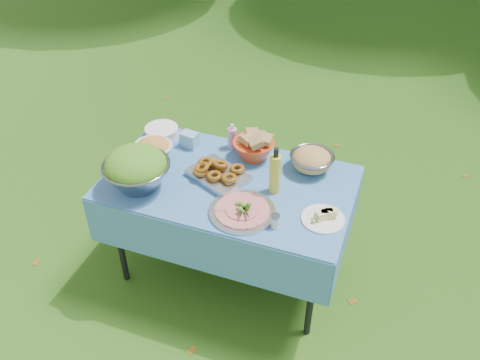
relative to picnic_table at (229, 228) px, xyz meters
The scene contains 14 objects.
ground 0.38m from the picnic_table, ahead, with size 80.00×80.00×0.00m, color #133309.
picnic_table is the anchor object (origin of this frame).
salad_bowl 0.73m from the picnic_table, 154.70° to the right, with size 0.39×0.39×0.26m, color gray, non-canonical shape.
pasta_bowl_white 0.70m from the picnic_table, behind, with size 0.24×0.24×0.13m, color white, non-canonical shape.
plate_stack 0.79m from the picnic_table, 152.61° to the left, with size 0.22×0.22×0.06m, color white.
wipes_box 0.62m from the picnic_table, 144.62° to the left, with size 0.11×0.08×0.10m, color #87B4CF.
sanitizer_bottle 0.59m from the picnic_table, 107.06° to the left, with size 0.06×0.06×0.17m, color pink.
bread_bowl 0.55m from the picnic_table, 78.60° to the left, with size 0.26×0.26×0.18m, color red, non-canonical shape.
pasta_bowl_steel 0.69m from the picnic_table, 33.84° to the left, with size 0.26×0.26×0.14m, color gray, non-canonical shape.
fried_tray 0.43m from the picnic_table, behind, with size 0.34×0.24×0.08m, color #B3B2B7.
charcuterie_platter 0.51m from the picnic_table, 53.69° to the right, with size 0.37×0.37×0.08m, color silver.
oil_bottle 0.60m from the picnic_table, ahead, with size 0.07×0.07×0.30m, color gold.
cheese_plate 0.74m from the picnic_table, 12.83° to the right, with size 0.24×0.24×0.06m, color white.
shaker 0.63m from the picnic_table, 36.57° to the right, with size 0.05×0.05×0.08m, color silver.
Camera 1 is at (0.88, -2.20, 2.63)m, focal length 38.00 mm.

